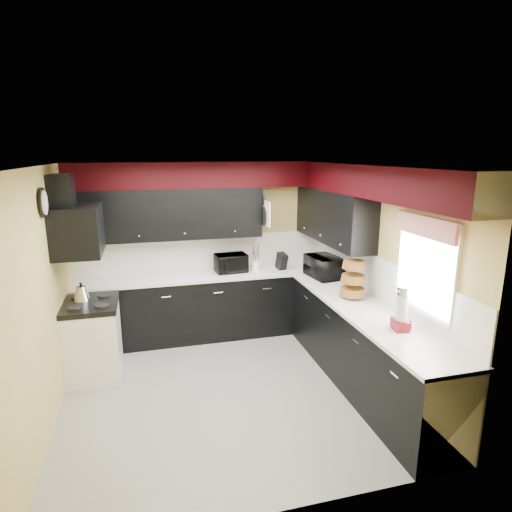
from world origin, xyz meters
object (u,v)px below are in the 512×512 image
(kettle, at_px, (82,293))
(utensil_crock, at_px, (256,265))
(microwave, at_px, (324,267))
(toaster_oven, at_px, (231,263))
(knife_block, at_px, (282,261))

(kettle, bearing_deg, utensil_crock, 16.36)
(microwave, relative_size, utensil_crock, 3.70)
(utensil_crock, bearing_deg, kettle, -163.64)
(toaster_oven, xyz_separation_m, utensil_crock, (0.36, -0.01, -0.06))
(kettle, bearing_deg, knife_block, 12.99)
(toaster_oven, distance_m, utensil_crock, 0.37)
(knife_block, bearing_deg, toaster_oven, 162.19)
(toaster_oven, height_order, knife_block, toaster_oven)
(toaster_oven, bearing_deg, utensil_crock, -6.83)
(toaster_oven, height_order, microwave, microwave)
(microwave, distance_m, utensil_crock, 1.01)
(toaster_oven, relative_size, kettle, 2.35)
(utensil_crock, distance_m, kettle, 2.41)
(toaster_oven, bearing_deg, kettle, -165.21)
(kettle, bearing_deg, microwave, 1.65)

